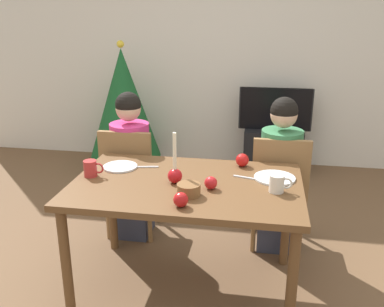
# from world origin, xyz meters

# --- Properties ---
(ground_plane) EXTENTS (7.68, 7.68, 0.00)m
(ground_plane) POSITION_xyz_m (0.00, 0.00, 0.00)
(ground_plane) COLOR brown
(back_wall) EXTENTS (6.40, 0.10, 2.60)m
(back_wall) POSITION_xyz_m (0.00, 2.60, 1.30)
(back_wall) COLOR silver
(back_wall) RESTS_ON ground
(dining_table) EXTENTS (1.40, 0.90, 0.75)m
(dining_table) POSITION_xyz_m (0.00, 0.00, 0.67)
(dining_table) COLOR brown
(dining_table) RESTS_ON ground
(chair_left) EXTENTS (0.40, 0.40, 0.90)m
(chair_left) POSITION_xyz_m (-0.56, 0.61, 0.51)
(chair_left) COLOR olive
(chair_left) RESTS_ON ground
(chair_right) EXTENTS (0.40, 0.40, 0.90)m
(chair_right) POSITION_xyz_m (0.58, 0.61, 0.51)
(chair_right) COLOR olive
(chair_right) RESTS_ON ground
(person_left_child) EXTENTS (0.30, 0.30, 1.17)m
(person_left_child) POSITION_xyz_m (-0.56, 0.64, 0.57)
(person_left_child) COLOR #33384C
(person_left_child) RESTS_ON ground
(person_right_child) EXTENTS (0.30, 0.30, 1.17)m
(person_right_child) POSITION_xyz_m (0.58, 0.64, 0.57)
(person_right_child) COLOR #33384C
(person_right_child) RESTS_ON ground
(tv_stand) EXTENTS (0.64, 0.40, 0.48)m
(tv_stand) POSITION_xyz_m (0.56, 2.30, 0.24)
(tv_stand) COLOR black
(tv_stand) RESTS_ON ground
(tv) EXTENTS (0.79, 0.05, 0.46)m
(tv) POSITION_xyz_m (0.56, 2.30, 0.71)
(tv) COLOR black
(tv) RESTS_ON tv_stand
(christmas_tree) EXTENTS (0.80, 0.80, 1.43)m
(christmas_tree) POSITION_xyz_m (-1.10, 2.11, 0.75)
(christmas_tree) COLOR brown
(christmas_tree) RESTS_ON ground
(candle_centerpiece) EXTENTS (0.09, 0.09, 0.32)m
(candle_centerpiece) POSITION_xyz_m (-0.07, -0.02, 0.82)
(candle_centerpiece) COLOR red
(candle_centerpiece) RESTS_ON dining_table
(plate_left) EXTENTS (0.23, 0.23, 0.01)m
(plate_left) POSITION_xyz_m (-0.48, 0.18, 0.76)
(plate_left) COLOR silver
(plate_left) RESTS_ON dining_table
(plate_right) EXTENTS (0.26, 0.26, 0.01)m
(plate_right) POSITION_xyz_m (0.53, 0.15, 0.76)
(plate_right) COLOR silver
(plate_right) RESTS_ON dining_table
(mug_left) EXTENTS (0.13, 0.08, 0.10)m
(mug_left) POSITION_xyz_m (-0.61, 0.00, 0.80)
(mug_left) COLOR #B72D2D
(mug_left) RESTS_ON dining_table
(mug_right) EXTENTS (0.13, 0.09, 0.10)m
(mug_right) POSITION_xyz_m (0.54, -0.05, 0.80)
(mug_right) COLOR silver
(mug_right) RESTS_ON dining_table
(fork_left) EXTENTS (0.18, 0.05, 0.01)m
(fork_left) POSITION_xyz_m (-0.32, 0.21, 0.75)
(fork_left) COLOR silver
(fork_left) RESTS_ON dining_table
(fork_right) EXTENTS (0.18, 0.06, 0.01)m
(fork_right) POSITION_xyz_m (0.36, 0.13, 0.75)
(fork_right) COLOR silver
(fork_right) RESTS_ON dining_table
(bowl_walnuts) EXTENTS (0.13, 0.13, 0.07)m
(bowl_walnuts) POSITION_xyz_m (0.05, -0.18, 0.78)
(bowl_walnuts) COLOR brown
(bowl_walnuts) RESTS_ON dining_table
(apple_near_candle) EXTENTS (0.08, 0.08, 0.08)m
(apple_near_candle) POSITION_xyz_m (0.03, -0.33, 0.79)
(apple_near_candle) COLOR #B31516
(apple_near_candle) RESTS_ON dining_table
(apple_by_left_plate) EXTENTS (0.08, 0.08, 0.08)m
(apple_by_left_plate) POSITION_xyz_m (0.16, -0.07, 0.79)
(apple_by_left_plate) COLOR red
(apple_by_left_plate) RESTS_ON dining_table
(apple_by_right_mug) EXTENTS (0.09, 0.09, 0.09)m
(apple_by_right_mug) POSITION_xyz_m (0.32, 0.34, 0.79)
(apple_by_right_mug) COLOR red
(apple_by_right_mug) RESTS_ON dining_table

